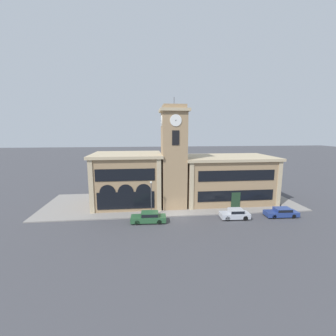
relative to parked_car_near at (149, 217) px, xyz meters
The scene contains 10 objects.
ground_plane 4.64m from the parked_car_near, 20.18° to the left, with size 300.00×300.00×0.00m, color #424247.
sidewalk_kerb 9.48m from the parked_car_near, 63.03° to the left, with size 43.40×13.70×0.15m.
clock_tower 10.59m from the parked_car_near, 54.49° to the left, with size 4.56×4.56×17.84m.
town_hall_left_wing 10.00m from the parked_car_near, 111.59° to the left, with size 11.66×9.90×8.85m.
town_hall_right_wing 17.01m from the parked_car_near, 31.26° to the left, with size 16.17×9.90×8.18m.
parked_car_near is the anchor object (origin of this frame).
parked_car_mid 12.50m from the parked_car_near, ahead, with size 4.23×2.04×1.45m.
parked_car_far 19.72m from the parked_car_near, ahead, with size 4.82×2.01×1.33m.
street_lamp 3.57m from the parked_car_near, 78.37° to the left, with size 0.36×0.36×5.25m.
bollard 20.84m from the parked_car_near, ahead, with size 0.18×0.18×1.06m.
Camera 1 is at (-4.87, -31.43, 12.66)m, focal length 24.00 mm.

